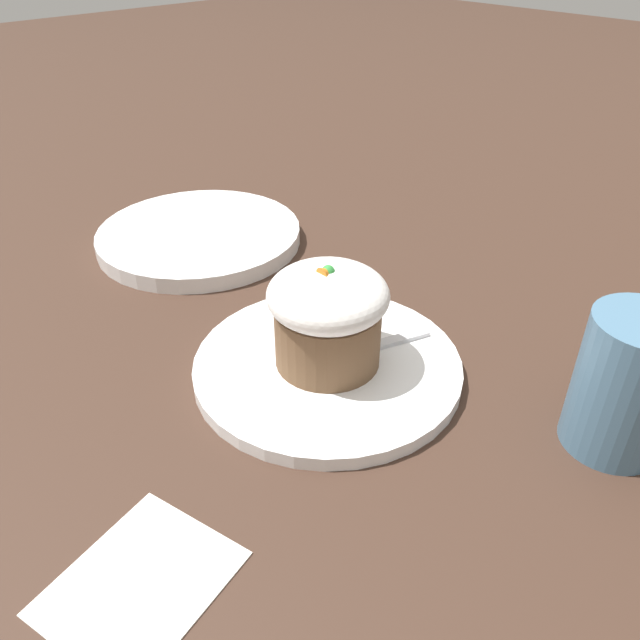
% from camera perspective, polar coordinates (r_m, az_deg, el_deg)
% --- Properties ---
extents(ground_plane, '(4.00, 4.00, 0.00)m').
position_cam_1_polar(ground_plane, '(0.52, 0.68, -4.71)').
color(ground_plane, '#3D281E').
extents(dessert_plate, '(0.22, 0.22, 0.01)m').
position_cam_1_polar(dessert_plate, '(0.52, 0.68, -4.20)').
color(dessert_plate, white).
rests_on(dessert_plate, ground_plane).
extents(carrot_cake, '(0.10, 0.10, 0.09)m').
position_cam_1_polar(carrot_cake, '(0.49, 0.00, 0.48)').
color(carrot_cake, brown).
rests_on(carrot_cake, dessert_plate).
extents(spoon, '(0.12, 0.06, 0.01)m').
position_cam_1_polar(spoon, '(0.51, 1.45, -3.28)').
color(spoon, silver).
rests_on(spoon, dessert_plate).
extents(coffee_cup, '(0.10, 0.07, 0.10)m').
position_cam_1_polar(coffee_cup, '(0.47, 26.28, -5.24)').
color(coffee_cup, teal).
rests_on(coffee_cup, ground_plane).
extents(side_plate, '(0.23, 0.23, 0.02)m').
position_cam_1_polar(side_plate, '(0.73, -10.96, 7.57)').
color(side_plate, white).
rests_on(side_plate, ground_plane).
extents(paper_napkin, '(0.12, 0.11, 0.00)m').
position_cam_1_polar(paper_napkin, '(0.40, -16.14, -22.05)').
color(paper_napkin, white).
rests_on(paper_napkin, ground_plane).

